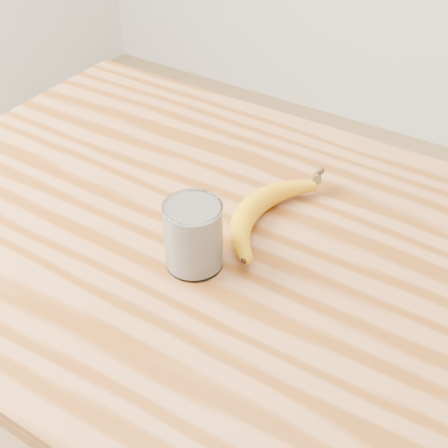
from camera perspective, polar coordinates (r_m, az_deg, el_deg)
The scene contains 3 objects.
table at distance 1.04m, azimuth 0.47°, elevation -6.98°, with size 1.20×0.80×0.90m.
smoothie_glass at distance 0.88m, azimuth -2.80°, elevation -1.05°, with size 0.08×0.08×0.11m.
banana at distance 0.99m, azimuth 2.50°, elevation 1.51°, with size 0.12×0.32×0.04m, color #C68207, non-canonical shape.
Camera 1 is at (0.39, -0.62, 1.52)m, focal length 50.00 mm.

